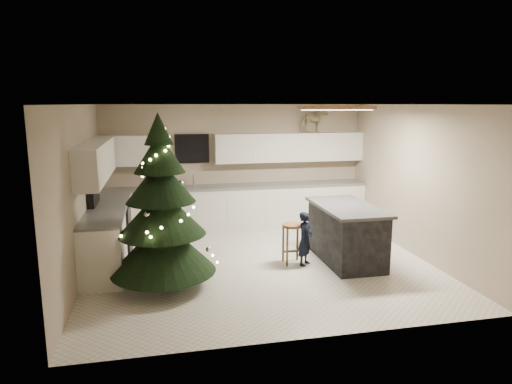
% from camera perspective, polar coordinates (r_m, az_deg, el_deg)
% --- Properties ---
extents(ground_plane, '(5.50, 5.50, 0.00)m').
position_cam_1_polar(ground_plane, '(7.65, 0.55, -8.98)').
color(ground_plane, silver).
extents(room_shell, '(5.52, 5.02, 2.61)m').
position_cam_1_polar(room_shell, '(7.25, 0.75, 4.15)').
color(room_shell, tan).
rests_on(room_shell, ground_plane).
extents(cabinetry, '(5.50, 3.20, 2.00)m').
position_cam_1_polar(cabinetry, '(8.89, -7.51, -1.15)').
color(cabinetry, silver).
rests_on(cabinetry, ground_plane).
extents(island, '(0.90, 1.70, 0.95)m').
position_cam_1_polar(island, '(7.82, 11.19, -5.05)').
color(island, black).
rests_on(island, ground_plane).
extents(bar_stool, '(0.35, 0.35, 0.67)m').
position_cam_1_polar(bar_stool, '(7.56, 4.59, -5.23)').
color(bar_stool, brown).
rests_on(bar_stool, ground_plane).
extents(christmas_tree, '(1.57, 1.51, 2.50)m').
position_cam_1_polar(christmas_tree, '(6.61, -11.69, -3.11)').
color(christmas_tree, '#3F2816').
rests_on(christmas_tree, ground_plane).
extents(toddler, '(0.38, 0.38, 0.89)m').
position_cam_1_polar(toddler, '(7.53, 6.17, -5.81)').
color(toddler, black).
rests_on(toddler, ground_plane).
extents(rocking_horse, '(0.65, 0.47, 0.52)m').
position_cam_1_polar(rocking_horse, '(9.90, 7.25, 8.91)').
color(rocking_horse, brown).
rests_on(rocking_horse, cabinetry).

